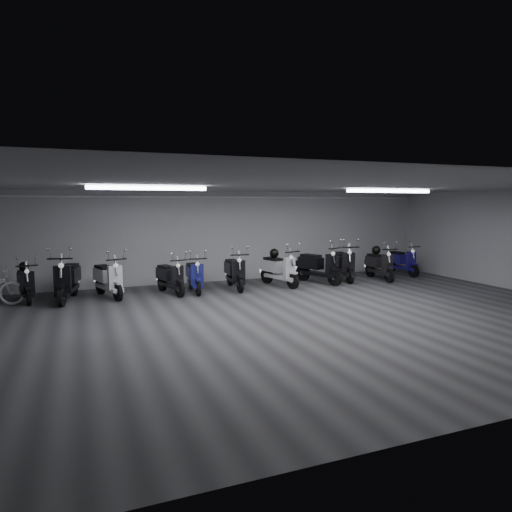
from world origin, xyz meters
name	(u,v)px	position (x,y,z in m)	size (l,w,h in m)	color
floor	(300,317)	(0.00, 0.00, -0.01)	(14.00, 10.00, 0.01)	#37373A
ceiling	(302,185)	(0.00, 0.00, 2.80)	(14.00, 10.00, 0.01)	gray
back_wall	(228,236)	(0.00, 5.00, 1.40)	(14.00, 0.01, 2.80)	#ADADB0
front_wall	(512,298)	(0.00, -5.00, 1.40)	(14.00, 0.01, 2.80)	#ADADB0
fluor_strip_left	(148,188)	(-3.00, 1.00, 2.74)	(2.40, 0.18, 0.08)	white
fluor_strip_right	(389,191)	(3.00, 1.00, 2.74)	(2.40, 0.18, 0.08)	white
conduit	(228,197)	(0.00, 4.92, 2.62)	(0.05, 0.05, 13.60)	white
scooter_0	(25,278)	(-5.63, 3.87, 0.59)	(0.53, 1.59, 1.19)	black
scooter_1	(67,273)	(-4.66, 3.54, 0.71)	(0.63, 1.90, 1.42)	black
scooter_2	(108,273)	(-3.69, 3.62, 0.65)	(0.58, 1.74, 1.30)	silver
scooter_3	(170,272)	(-2.11, 3.49, 0.60)	(0.54, 1.61, 1.20)	black
scooter_4	(194,270)	(-1.45, 3.51, 0.61)	(0.55, 1.64, 1.22)	navy
scooter_5	(235,267)	(-0.27, 3.53, 0.65)	(0.58, 1.73, 1.29)	black
scooter_6	(279,264)	(1.10, 3.49, 0.66)	(0.59, 1.77, 1.32)	silver
scooter_7	(319,261)	(2.41, 3.49, 0.69)	(0.62, 1.86, 1.39)	black
scooter_8	(343,259)	(3.39, 3.65, 0.69)	(0.62, 1.85, 1.38)	black
scooter_9	(380,260)	(4.53, 3.32, 0.64)	(0.57, 1.72, 1.28)	black
scooter_10	(402,257)	(5.83, 3.84, 0.63)	(0.56, 1.68, 1.25)	navy
helmet_0	(24,266)	(-5.67, 4.09, 0.86)	(0.24, 0.24, 0.24)	black
helmet_1	(274,253)	(1.03, 3.73, 0.96)	(0.28, 0.28, 0.28)	black
helmet_2	(376,250)	(4.55, 3.55, 0.93)	(0.28, 0.28, 0.28)	black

